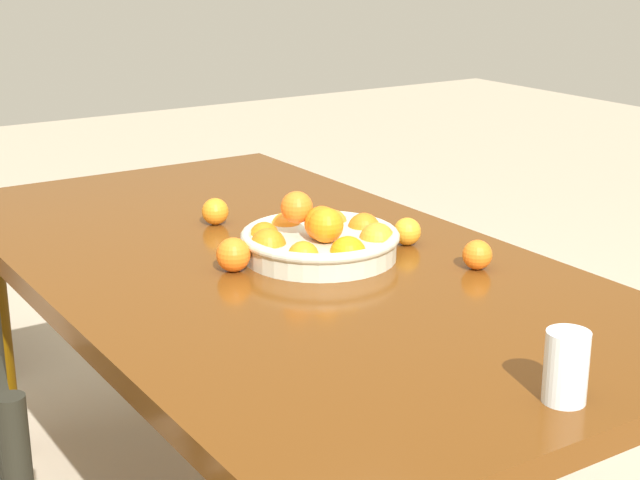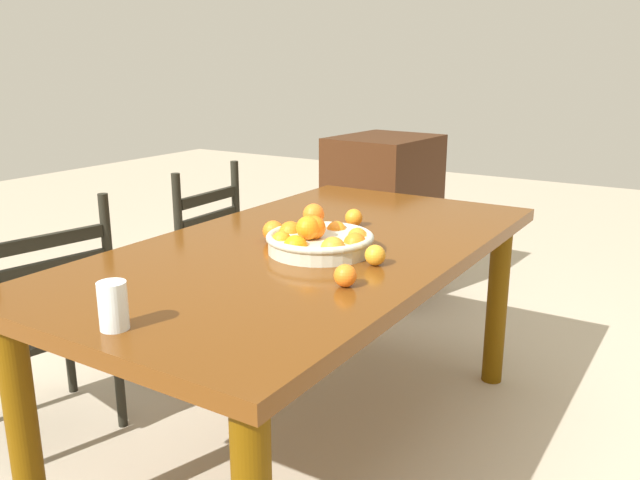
% 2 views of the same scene
% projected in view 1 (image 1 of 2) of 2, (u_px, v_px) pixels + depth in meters
% --- Properties ---
extents(dining_table, '(1.89, 1.01, 0.77)m').
position_uv_depth(dining_table, '(273.00, 298.00, 2.18)').
color(dining_table, '#5D300E').
rests_on(dining_table, ground).
extents(fruit_bowl, '(0.35, 0.35, 0.15)m').
position_uv_depth(fruit_bowl, '(320.00, 240.00, 2.12)').
color(fruit_bowl, beige).
rests_on(fruit_bowl, dining_table).
extents(orange_loose_0, '(0.06, 0.06, 0.06)m').
position_uv_depth(orange_loose_0, '(477.00, 255.00, 2.06)').
color(orange_loose_0, orange).
rests_on(orange_loose_0, dining_table).
extents(orange_loose_1, '(0.07, 0.07, 0.07)m').
position_uv_depth(orange_loose_1, '(233.00, 255.00, 2.04)').
color(orange_loose_1, orange).
rests_on(orange_loose_1, dining_table).
extents(orange_loose_2, '(0.06, 0.06, 0.06)m').
position_uv_depth(orange_loose_2, '(407.00, 231.00, 2.22)').
color(orange_loose_2, orange).
rests_on(orange_loose_2, dining_table).
extents(orange_loose_3, '(0.07, 0.07, 0.07)m').
position_uv_depth(orange_loose_3, '(215.00, 211.00, 2.38)').
color(orange_loose_3, orange).
rests_on(orange_loose_3, dining_table).
extents(drinking_glass, '(0.07, 0.07, 0.11)m').
position_uv_depth(drinking_glass, '(566.00, 367.00, 1.46)').
color(drinking_glass, silver).
rests_on(drinking_glass, dining_table).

